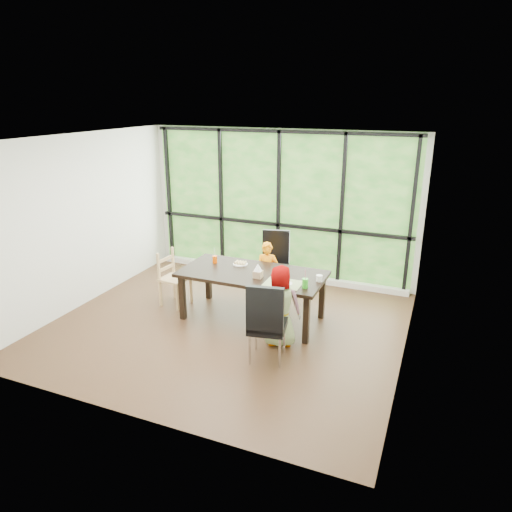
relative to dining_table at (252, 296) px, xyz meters
name	(u,v)px	position (x,y,z in m)	size (l,w,h in m)	color
ground	(227,325)	(-0.25, -0.37, -0.38)	(5.00, 5.00, 0.00)	black
back_wall	(279,205)	(-0.25, 1.88, 0.98)	(5.00, 5.00, 0.00)	silver
foliage_backdrop	(279,205)	(-0.25, 1.86, 0.98)	(4.80, 0.02, 2.65)	#205119
window_mullions	(278,206)	(-0.25, 1.82, 0.98)	(4.80, 0.06, 2.65)	black
window_sill	(277,274)	(-0.25, 1.78, -0.33)	(4.80, 0.12, 0.10)	silver
dining_table	(252,296)	(0.00, 0.00, 0.00)	(2.14, 1.03, 0.75)	black
chair_window_leather	(274,264)	(-0.02, 1.01, 0.17)	(0.46, 0.46, 1.08)	black
chair_interior_leather	(268,321)	(0.63, -0.99, 0.17)	(0.46, 0.46, 1.08)	black
chair_end_beech	(175,278)	(-1.35, 0.00, 0.08)	(0.42, 0.40, 0.90)	tan
child_toddler	(267,273)	(0.00, 0.62, 0.14)	(0.38, 0.25, 1.03)	orange
child_older	(279,306)	(0.63, -0.58, 0.19)	(0.55, 0.36, 1.13)	gray
placemat	(283,283)	(0.57, -0.24, 0.38)	(0.51, 0.38, 0.01)	tan
plate_far	(240,264)	(-0.30, 0.24, 0.38)	(0.23, 0.23, 0.01)	white
plate_near	(285,284)	(0.60, -0.25, 0.38)	(0.21, 0.21, 0.01)	white
orange_cup	(215,259)	(-0.70, 0.16, 0.43)	(0.07, 0.07, 0.11)	#F45200
green_cup	(305,283)	(0.89, -0.27, 0.44)	(0.08, 0.08, 0.13)	green
white_mug	(319,278)	(1.01, 0.04, 0.42)	(0.09, 0.09, 0.09)	white
tissue_box	(258,274)	(0.16, -0.16, 0.43)	(0.12, 0.12, 0.10)	tan
crepe_rolls_far	(240,263)	(-0.30, 0.24, 0.41)	(0.20, 0.12, 0.04)	tan
crepe_rolls_near	(285,282)	(0.60, -0.25, 0.41)	(0.05, 0.12, 0.04)	tan
straw_white	(215,253)	(-0.70, 0.16, 0.53)	(0.01, 0.01, 0.20)	white
straw_pink	(305,276)	(0.89, -0.27, 0.55)	(0.01, 0.01, 0.20)	pink
tissue	(258,267)	(0.16, -0.16, 0.53)	(0.12, 0.12, 0.11)	white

